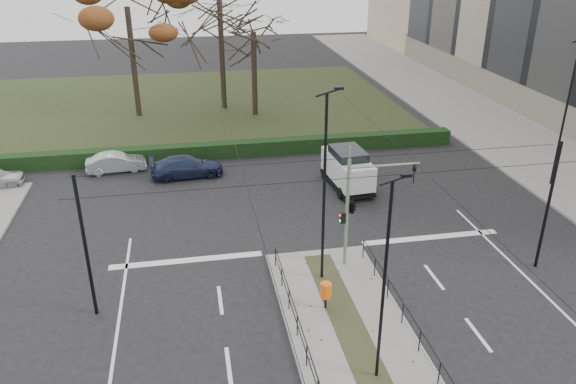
% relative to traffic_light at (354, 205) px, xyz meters
% --- Properties ---
extents(ground, '(140.00, 140.00, 0.00)m').
position_rel_traffic_light_xyz_m(ground, '(-1.35, -3.59, -3.09)').
color(ground, black).
rests_on(ground, ground).
extents(median_island, '(4.40, 15.00, 0.14)m').
position_rel_traffic_light_xyz_m(median_island, '(-1.35, -6.09, -3.02)').
color(median_island, slate).
rests_on(median_island, ground).
extents(sidewalk_east, '(8.00, 90.00, 0.14)m').
position_rel_traffic_light_xyz_m(sidewalk_east, '(16.65, 18.41, -3.02)').
color(sidewalk_east, slate).
rests_on(sidewalk_east, ground).
extents(park, '(38.00, 26.00, 0.10)m').
position_rel_traffic_light_xyz_m(park, '(-7.35, 28.41, -3.04)').
color(park, '#263118').
rests_on(park, ground).
extents(hedge, '(38.00, 1.00, 1.00)m').
position_rel_traffic_light_xyz_m(hedge, '(-7.35, 15.01, -2.59)').
color(hedge, black).
rests_on(hedge, ground).
extents(median_railing, '(4.14, 13.24, 0.92)m').
position_rel_traffic_light_xyz_m(median_railing, '(-1.35, -6.19, -2.11)').
color(median_railing, black).
rests_on(median_railing, median_island).
extents(catenary, '(20.00, 34.00, 6.00)m').
position_rel_traffic_light_xyz_m(catenary, '(-1.35, -1.97, 0.33)').
color(catenary, black).
rests_on(catenary, ground).
extents(traffic_light, '(3.45, 1.97, 5.07)m').
position_rel_traffic_light_xyz_m(traffic_light, '(0.00, 0.00, 0.00)').
color(traffic_light, slate).
rests_on(traffic_light, median_island).
extents(litter_bin, '(0.45, 0.45, 1.16)m').
position_rel_traffic_light_xyz_m(litter_bin, '(-1.96, -3.09, -2.12)').
color(litter_bin, black).
rests_on(litter_bin, median_island).
extents(streetlamp_median_near, '(0.61, 0.13, 7.36)m').
position_rel_traffic_light_xyz_m(streetlamp_median_near, '(-1.16, -7.09, 0.79)').
color(streetlamp_median_near, black).
rests_on(streetlamp_median_near, median_island).
extents(streetlamp_median_far, '(0.70, 0.14, 8.38)m').
position_rel_traffic_light_xyz_m(streetlamp_median_far, '(-1.56, -0.89, 1.31)').
color(streetlamp_median_far, black).
rests_on(streetlamp_median_far, median_island).
extents(streetlamp_sidewalk, '(0.72, 0.15, 8.67)m').
position_rel_traffic_light_xyz_m(streetlamp_sidewalk, '(14.39, 6.51, 1.46)').
color(streetlamp_sidewalk, black).
rests_on(streetlamp_sidewalk, sidewalk_east).
extents(parked_car_second, '(3.80, 1.65, 1.22)m').
position_rel_traffic_light_xyz_m(parked_car_second, '(-11.49, 13.62, -2.48)').
color(parked_car_second, '#ACAFB4').
rests_on(parked_car_second, ground).
extents(parked_car_third, '(4.61, 2.16, 1.30)m').
position_rel_traffic_light_xyz_m(parked_car_third, '(-7.10, 11.99, -2.44)').
color(parked_car_third, '#1F2749').
rests_on(parked_car_third, ground).
extents(white_van, '(2.34, 4.61, 2.40)m').
position_rel_traffic_light_xyz_m(white_van, '(2.26, 8.56, -1.84)').
color(white_van, silver).
rests_on(white_van, ground).
extents(rust_tree, '(10.34, 10.34, 11.38)m').
position_rel_traffic_light_xyz_m(rust_tree, '(-10.76, 25.79, 5.66)').
color(rust_tree, black).
rests_on(rust_tree, park).
extents(bare_tree_center, '(8.76, 8.76, 12.04)m').
position_rel_traffic_light_xyz_m(bare_tree_center, '(-3.58, 26.78, 5.41)').
color(bare_tree_center, black).
rests_on(bare_tree_center, park).
extents(bare_tree_near, '(5.22, 5.22, 8.94)m').
position_rel_traffic_light_xyz_m(bare_tree_near, '(-1.19, 24.30, 3.23)').
color(bare_tree_near, black).
rests_on(bare_tree_near, park).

